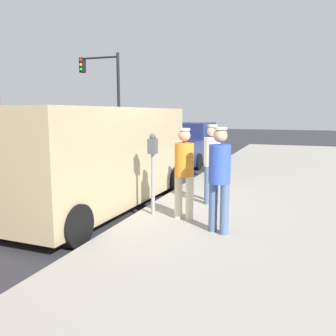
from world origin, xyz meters
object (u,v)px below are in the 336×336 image
at_px(parked_sedan_ahead, 190,145).
at_px(traffic_light_corner, 104,86).
at_px(pedestrian_in_white, 212,159).
at_px(fire_hydrant, 216,161).
at_px(parking_meter_near, 153,160).
at_px(pedestrian_in_orange, 184,168).
at_px(parked_van, 96,155).
at_px(pedestrian_in_blue, 219,173).

distance_m(parked_sedan_ahead, traffic_light_corner, 7.33).
relative_size(pedestrian_in_white, fire_hydrant, 1.93).
height_order(parking_meter_near, pedestrian_in_white, pedestrian_in_white).
distance_m(pedestrian_in_orange, parked_van, 2.21).
bearing_deg(fire_hydrant, pedestrian_in_blue, -76.76).
distance_m(pedestrian_in_blue, fire_hydrant, 5.62).
xyz_separation_m(parking_meter_near, traffic_light_corner, (-7.61, 11.46, 2.34)).
distance_m(parking_meter_near, traffic_light_corner, 13.95).
bearing_deg(pedestrian_in_orange, pedestrian_in_white, 81.38).
relative_size(parking_meter_near, pedestrian_in_white, 0.92).
distance_m(parking_meter_near, pedestrian_in_white, 1.47).
bearing_deg(parked_van, parking_meter_near, -17.17).
relative_size(pedestrian_in_white, traffic_light_corner, 0.32).
xyz_separation_m(parking_meter_near, pedestrian_in_orange, (0.64, -0.08, -0.10)).
relative_size(parked_van, fire_hydrant, 6.12).
height_order(pedestrian_in_white, parked_van, parked_van).
bearing_deg(pedestrian_in_white, parking_meter_near, -124.51).
bearing_deg(parking_meter_near, pedestrian_in_orange, -7.51).
bearing_deg(parked_sedan_ahead, pedestrian_in_blue, -70.38).
relative_size(pedestrian_in_orange, traffic_light_corner, 0.31).
height_order(parked_sedan_ahead, fire_hydrant, parked_sedan_ahead).
distance_m(pedestrian_in_blue, pedestrian_in_white, 1.90).
xyz_separation_m(parking_meter_near, pedestrian_in_white, (0.83, 1.21, -0.09)).
xyz_separation_m(pedestrian_in_orange, traffic_light_corner, (-8.24, 11.54, 2.44)).
distance_m(parked_sedan_ahead, fire_hydrant, 3.73).
relative_size(pedestrian_in_orange, parked_van, 0.31).
xyz_separation_m(parking_meter_near, parked_van, (-1.50, 0.46, -0.03)).
distance_m(pedestrian_in_orange, parked_sedan_ahead, 8.51).
height_order(pedestrian_in_blue, pedestrian_in_orange, pedestrian_in_blue).
height_order(parked_van, traffic_light_corner, traffic_light_corner).
height_order(pedestrian_in_white, fire_hydrant, pedestrian_in_white).
bearing_deg(fire_hydrant, parking_meter_near, -91.19).
height_order(pedestrian_in_white, parked_sedan_ahead, pedestrian_in_white).
height_order(pedestrian_in_white, traffic_light_corner, traffic_light_corner).
xyz_separation_m(pedestrian_in_orange, parked_van, (-2.14, 0.55, 0.07)).
height_order(pedestrian_in_blue, traffic_light_corner, traffic_light_corner).
xyz_separation_m(traffic_light_corner, fire_hydrant, (7.71, -6.63, -2.95)).
relative_size(parked_van, traffic_light_corner, 1.01).
xyz_separation_m(pedestrian_in_blue, fire_hydrant, (-1.28, 5.44, -0.54)).
distance_m(parking_meter_near, fire_hydrant, 4.87).
bearing_deg(parked_van, pedestrian_in_white, 17.74).
bearing_deg(traffic_light_corner, parked_van, -60.96).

